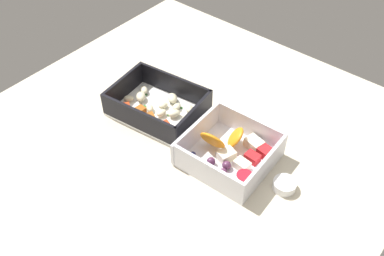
{
  "coord_description": "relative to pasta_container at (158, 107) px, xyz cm",
  "views": [
    {
      "loc": [
        -38.77,
        44.75,
        62.76
      ],
      "look_at": [
        -0.85,
        -1.13,
        4.0
      ],
      "focal_mm": 40.11,
      "sensor_mm": 36.0,
      "label": 1
    }
  ],
  "objects": [
    {
      "name": "pasta_container",
      "position": [
        0.0,
        0.0,
        0.0
      ],
      "size": [
        20.23,
        15.43,
        5.6
      ],
      "rotation": [
        0.0,
        0.0,
        0.12
      ],
      "color": "white",
      "rests_on": "table_surface"
    },
    {
      "name": "table_surface",
      "position": [
        -8.58,
        1.58,
        -2.76
      ],
      "size": [
        80.0,
        80.0,
        2.0
      ],
      "primitive_type": "cube",
      "color": "beige",
      "rests_on": "ground"
    },
    {
      "name": "paper_cup_liner",
      "position": [
        -30.28,
        0.23,
        -0.91
      ],
      "size": [
        4.12,
        4.12,
        1.7
      ],
      "primitive_type": "cylinder",
      "color": "white",
      "rests_on": "table_surface"
    },
    {
      "name": "fruit_bowl",
      "position": [
        -19.04,
        0.86,
        0.18
      ],
      "size": [
        15.96,
        15.5,
        5.95
      ],
      "rotation": [
        0.0,
        0.0,
        0.04
      ],
      "color": "white",
      "rests_on": "table_surface"
    }
  ]
}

